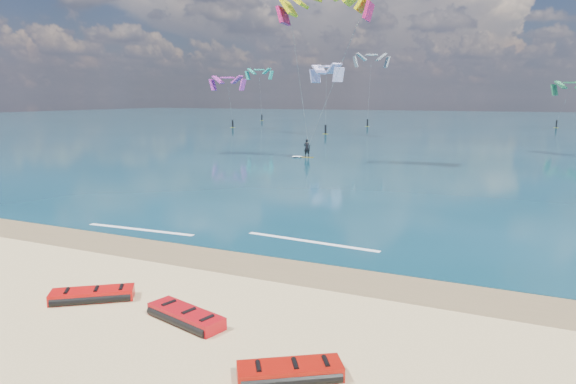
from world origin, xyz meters
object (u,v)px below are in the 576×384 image
at_px(packed_kite_mid, 186,322).
at_px(kitesurfer_main, 316,72).
at_px(packed_kite_left, 93,300).
at_px(packed_kite_right, 290,378).

xyz_separation_m(packed_kite_mid, kitesurfer_main, (-8.86, 31.38, 7.68)).
height_order(packed_kite_left, packed_kite_right, same).
relative_size(packed_kite_mid, packed_kite_right, 1.06).
bearing_deg(packed_kite_mid, packed_kite_left, -166.70).
bearing_deg(packed_kite_right, packed_kite_mid, 126.17).
bearing_deg(kitesurfer_main, packed_kite_left, -89.71).
distance_m(packed_kite_left, packed_kite_right, 6.91).
xyz_separation_m(packed_kite_left, kitesurfer_main, (-5.62, 31.29, 7.68)).
xyz_separation_m(packed_kite_left, packed_kite_right, (6.76, -1.43, 0.00)).
bearing_deg(kitesurfer_main, packed_kite_mid, -84.11).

